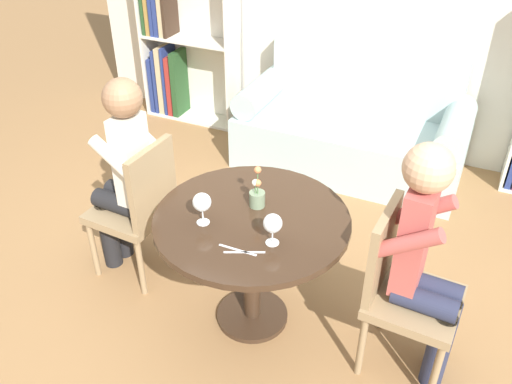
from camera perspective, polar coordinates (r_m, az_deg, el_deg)
ground_plane at (r=3.16m, az=-0.39°, el=-12.97°), size 16.00×16.00×0.00m
round_table at (r=2.77m, az=-0.44°, el=-4.82°), size 0.99×0.99×0.70m
couch at (r=4.41m, az=10.03°, el=6.35°), size 1.75×0.80×0.92m
bookshelf_left at (r=5.14m, az=-8.15°, el=15.34°), size 0.90×0.28×1.53m
chair_left at (r=3.21m, az=-12.16°, el=-1.36°), size 0.44×0.44×0.90m
chair_right at (r=2.71m, az=15.06°, el=-9.54°), size 0.44×0.44×0.90m
person_left at (r=3.16m, az=-13.76°, el=1.88°), size 0.43×0.35×1.27m
person_right at (r=2.58m, az=17.49°, el=-6.96°), size 0.43×0.35×1.27m
wine_glass_left at (r=2.60m, az=-5.71°, el=-1.15°), size 0.09×0.09×0.17m
wine_glass_right at (r=2.47m, az=1.77°, el=-3.40°), size 0.09×0.09×0.16m
flower_vase at (r=2.73m, az=0.12°, el=-0.30°), size 0.08×0.08×0.23m
knife_left_setting at (r=2.49m, az=-1.94°, el=-6.12°), size 0.19×0.01×0.00m
fork_left_setting at (r=2.48m, az=-1.22°, el=-6.36°), size 0.18×0.09×0.00m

